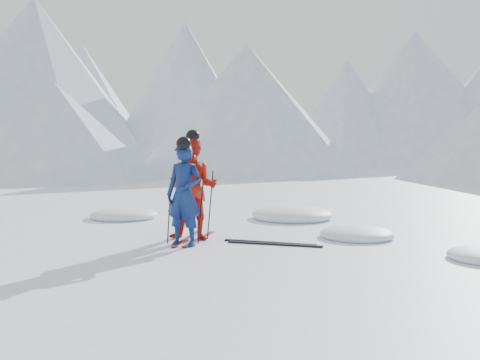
# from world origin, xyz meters

# --- Properties ---
(ground) EXTENTS (160.00, 160.00, 0.00)m
(ground) POSITION_xyz_m (0.00, 0.00, 0.00)
(ground) COLOR white
(ground) RESTS_ON ground
(mountain_range) EXTENTS (106.15, 62.94, 15.53)m
(mountain_range) POSITION_xyz_m (5.71, 35.31, 6.72)
(mountain_range) COLOR #B2BCD1
(mountain_range) RESTS_ON ground
(skier_blue) EXTENTS (0.75, 0.60, 1.80)m
(skier_blue) POSITION_xyz_m (-2.50, -0.53, 0.90)
(skier_blue) COLOR navy
(skier_blue) RESTS_ON ground
(skier_red) EXTENTS (1.01, 0.82, 1.94)m
(skier_red) POSITION_xyz_m (-2.47, 0.08, 0.97)
(skier_red) COLOR red
(skier_red) RESTS_ON ground
(pole_blue_left) EXTENTS (0.12, 0.08, 1.20)m
(pole_blue_left) POSITION_xyz_m (-2.80, -0.38, 0.60)
(pole_blue_left) COLOR black
(pole_blue_left) RESTS_ON ground
(pole_blue_right) EXTENTS (0.12, 0.07, 1.20)m
(pole_blue_right) POSITION_xyz_m (-2.25, -0.28, 0.60)
(pole_blue_right) COLOR black
(pole_blue_right) RESTS_ON ground
(pole_red_left) EXTENTS (0.13, 0.10, 1.29)m
(pole_red_left) POSITION_xyz_m (-2.77, 0.33, 0.65)
(pole_red_left) COLOR black
(pole_red_left) RESTS_ON ground
(pole_red_right) EXTENTS (0.13, 0.09, 1.29)m
(pole_red_right) POSITION_xyz_m (-2.17, 0.23, 0.65)
(pole_red_right) COLOR black
(pole_red_right) RESTS_ON ground
(ski_worn_left) EXTENTS (0.18, 1.70, 0.03)m
(ski_worn_left) POSITION_xyz_m (-2.59, 0.08, 0.01)
(ski_worn_left) COLOR black
(ski_worn_left) RESTS_ON ground
(ski_worn_right) EXTENTS (0.30, 1.70, 0.03)m
(ski_worn_right) POSITION_xyz_m (-2.35, 0.08, 0.01)
(ski_worn_right) COLOR black
(ski_worn_right) RESTS_ON ground
(ski_loose_a) EXTENTS (1.68, 0.46, 0.03)m
(ski_loose_a) POSITION_xyz_m (-1.03, -0.14, 0.01)
(ski_loose_a) COLOR black
(ski_loose_a) RESTS_ON ground
(ski_loose_b) EXTENTS (1.69, 0.40, 0.03)m
(ski_loose_b) POSITION_xyz_m (-0.93, -0.29, 0.01)
(ski_loose_b) COLOR black
(ski_loose_b) RESTS_ON ground
(snow_lumps) EXTENTS (8.54, 5.94, 0.43)m
(snow_lumps) POSITION_xyz_m (-1.23, 2.26, 0.00)
(snow_lumps) COLOR white
(snow_lumps) RESTS_ON ground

